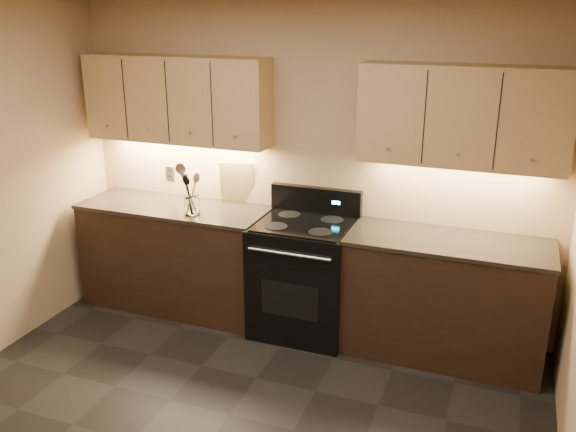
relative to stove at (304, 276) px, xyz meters
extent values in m
cube|color=tan|center=(-0.08, 0.32, 0.82)|extent=(4.00, 0.04, 2.60)
cube|color=black|center=(-1.18, 0.02, -0.03)|extent=(1.60, 0.60, 0.90)
cube|color=#383023|center=(-1.18, 0.02, 0.44)|extent=(1.62, 0.62, 0.03)
cube|color=black|center=(1.10, 0.02, -0.03)|extent=(1.44, 0.60, 0.90)
cube|color=#383023|center=(1.10, 0.02, 0.44)|extent=(1.46, 0.62, 0.03)
cube|color=black|center=(0.00, -0.01, -0.02)|extent=(0.76, 0.65, 0.92)
cube|color=black|center=(0.00, -0.01, 0.45)|extent=(0.70, 0.60, 0.01)
cube|color=black|center=(0.00, 0.28, 0.55)|extent=(0.76, 0.07, 0.22)
cube|color=#19E5F2|center=(0.18, 0.24, 0.56)|extent=(0.06, 0.00, 0.03)
cylinder|color=silver|center=(0.00, -0.35, 0.32)|extent=(0.65, 0.02, 0.02)
cube|color=black|center=(0.00, -0.33, -0.07)|extent=(0.46, 0.00, 0.28)
cylinder|color=black|center=(-0.18, -0.16, 0.45)|extent=(0.18, 0.18, 0.00)
cylinder|color=black|center=(0.18, -0.16, 0.45)|extent=(0.18, 0.18, 0.00)
cylinder|color=black|center=(-0.18, 0.14, 0.45)|extent=(0.18, 0.18, 0.00)
cylinder|color=black|center=(0.18, 0.14, 0.45)|extent=(0.18, 0.18, 0.00)
cube|color=tan|center=(-1.18, 0.17, 1.32)|extent=(1.60, 0.30, 0.70)
cube|color=tan|center=(1.10, 0.17, 1.32)|extent=(1.44, 0.30, 0.70)
cube|color=#B2B5BA|center=(-1.38, 0.31, 0.64)|extent=(0.08, 0.01, 0.12)
cylinder|color=white|center=(-0.92, -0.12, 0.53)|extent=(0.16, 0.16, 0.15)
cylinder|color=white|center=(-0.92, -0.12, 0.46)|extent=(0.12, 0.12, 0.02)
cube|color=tan|center=(-0.71, 0.28, 0.63)|extent=(0.30, 0.15, 0.36)
camera|label=1|loc=(1.46, -4.22, 2.05)|focal=38.00mm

